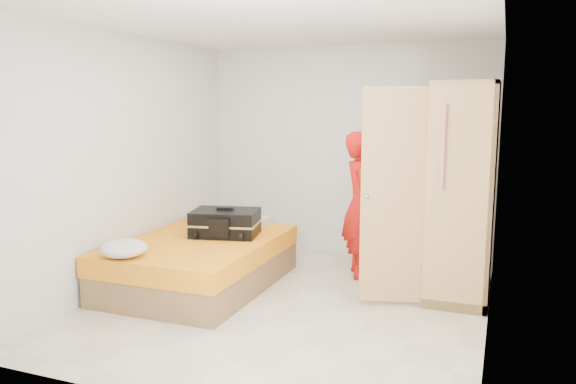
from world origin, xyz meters
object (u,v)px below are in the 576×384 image
at_px(suitcase, 225,223).
at_px(wardrobe, 458,196).
at_px(bed, 200,262).
at_px(person, 360,204).
at_px(round_cushion, 124,248).

bearing_deg(suitcase, wardrobe, -1.73).
relative_size(bed, person, 1.26).
bearing_deg(suitcase, round_cushion, -125.55).
bearing_deg(round_cushion, suitcase, 66.97).
relative_size(suitcase, round_cushion, 1.86).
relative_size(bed, round_cushion, 4.71).
height_order(person, suitcase, person).
xyz_separation_m(wardrobe, suitcase, (-2.34, -0.45, -0.36)).
bearing_deg(bed, round_cushion, -109.69).
bearing_deg(wardrobe, suitcase, -169.21).
height_order(wardrobe, person, wardrobe).
distance_m(wardrobe, person, 1.09).
xyz_separation_m(bed, person, (1.46, 0.97, 0.55)).
distance_m(person, suitcase, 1.49).
relative_size(person, round_cushion, 3.73).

